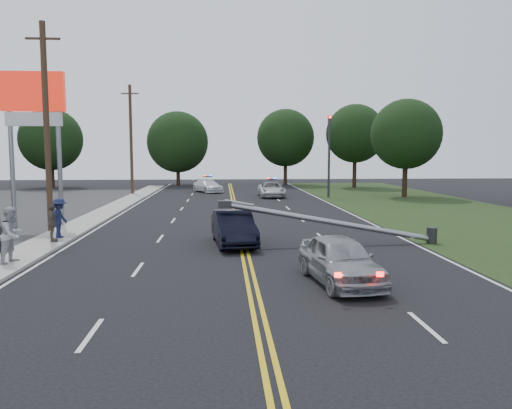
{
  "coord_description": "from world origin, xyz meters",
  "views": [
    {
      "loc": [
        -0.83,
        -12.58,
        3.91
      ],
      "look_at": [
        0.56,
        8.43,
        1.7
      ],
      "focal_mm": 35.0,
      "sensor_mm": 36.0,
      "label": 1
    }
  ],
  "objects": [
    {
      "name": "ground",
      "position": [
        0.0,
        0.0,
        0.0
      ],
      "size": [
        120.0,
        120.0,
        0.0
      ],
      "primitive_type": "plane",
      "color": "black",
      "rests_on": "ground"
    },
    {
      "name": "sidewalk",
      "position": [
        -8.4,
        10.0,
        0.06
      ],
      "size": [
        1.8,
        70.0,
        0.12
      ],
      "primitive_type": "cube",
      "color": "#A5A095",
      "rests_on": "ground"
    },
    {
      "name": "centerline_yellow",
      "position": [
        0.0,
        10.0,
        0.01
      ],
      "size": [
        0.36,
        80.0,
        0.0
      ],
      "primitive_type": "cube",
      "color": "gold",
      "rests_on": "ground"
    },
    {
      "name": "pylon_sign",
      "position": [
        -10.5,
        14.0,
        6.0
      ],
      "size": [
        3.2,
        0.35,
        8.0
      ],
      "color": "gray",
      "rests_on": "ground"
    },
    {
      "name": "traffic_signal",
      "position": [
        8.3,
        30.0,
        4.21
      ],
      "size": [
        0.28,
        0.41,
        7.05
      ],
      "color": "#2D2D30",
      "rests_on": "ground"
    },
    {
      "name": "fallen_streetlight",
      "position": [
        4.19,
        8.0,
        0.92
      ],
      "size": [
        9.36,
        0.44,
        1.91
      ],
      "color": "#2D2D30",
      "rests_on": "ground"
    },
    {
      "name": "utility_pole_mid",
      "position": [
        -9.2,
        12.0,
        5.08
      ],
      "size": [
        1.6,
        0.28,
        10.0
      ],
      "color": "#382619",
      "rests_on": "ground"
    },
    {
      "name": "utility_pole_far",
      "position": [
        -9.2,
        34.0,
        5.08
      ],
      "size": [
        1.6,
        0.28,
        10.0
      ],
      "color": "#382619",
      "rests_on": "ground"
    },
    {
      "name": "tree_5",
      "position": [
        -19.65,
        43.85,
        5.3
      ],
      "size": [
        6.79,
        6.79,
        8.7
      ],
      "color": "black",
      "rests_on": "ground"
    },
    {
      "name": "tree_6",
      "position": [
        -6.13,
        46.96,
        5.1
      ],
      "size": [
        7.17,
        7.17,
        8.69
      ],
      "color": "black",
      "rests_on": "ground"
    },
    {
      "name": "tree_7",
      "position": [
        6.62,
        46.67,
        5.6
      ],
      "size": [
        6.8,
        6.8,
        9.01
      ],
      "color": "black",
      "rests_on": "ground"
    },
    {
      "name": "tree_8",
      "position": [
        13.77,
        42.02,
        5.95
      ],
      "size": [
        6.45,
        6.45,
        9.18
      ],
      "color": "black",
      "rests_on": "ground"
    },
    {
      "name": "tree_9",
      "position": [
        15.0,
        29.91,
        5.46
      ],
      "size": [
        6.05,
        6.05,
        8.49
      ],
      "color": "black",
      "rests_on": "ground"
    },
    {
      "name": "crashed_sedan",
      "position": [
        -0.4,
        8.33,
        0.72
      ],
      "size": [
        2.01,
        4.49,
        1.43
      ],
      "primitive_type": "imported",
      "rotation": [
        0.0,
        0.0,
        0.12
      ],
      "color": "black",
      "rests_on": "ground"
    },
    {
      "name": "waiting_sedan",
      "position": [
        2.65,
        1.87,
        0.71
      ],
      "size": [
        2.21,
        4.37,
        1.43
      ],
      "primitive_type": "imported",
      "rotation": [
        0.0,
        0.0,
        0.13
      ],
      "color": "#989A9F",
      "rests_on": "ground"
    },
    {
      "name": "emergency_a",
      "position": [
        3.4,
        30.84,
        0.65
      ],
      "size": [
        2.16,
        4.68,
        1.3
      ],
      "primitive_type": "imported",
      "rotation": [
        0.0,
        0.0,
        -0.0
      ],
      "color": "silver",
      "rests_on": "ground"
    },
    {
      "name": "emergency_b",
      "position": [
        -2.32,
        36.31,
        0.63
      ],
      "size": [
        3.48,
        4.68,
        1.26
      ],
      "primitive_type": "imported",
      "rotation": [
        0.0,
        0.0,
        0.45
      ],
      "color": "white",
      "rests_on": "ground"
    },
    {
      "name": "bystander_b",
      "position": [
        -8.09,
        4.89,
        1.09
      ],
      "size": [
        0.95,
        1.1,
        1.93
      ],
      "primitive_type": "imported",
      "rotation": [
        0.0,
        0.0,
        1.31
      ],
      "color": "#ACADB1",
      "rests_on": "sidewalk"
    },
    {
      "name": "bystander_c",
      "position": [
        -8.08,
        9.88,
        1.01
      ],
      "size": [
        0.78,
        1.21,
        1.78
      ],
      "primitive_type": "imported",
      "rotation": [
        0.0,
        0.0,
        1.46
      ],
      "color": "#1C2246",
      "rests_on": "sidewalk"
    },
    {
      "name": "bystander_d",
      "position": [
        -8.08,
        8.9,
        0.93
      ],
      "size": [
        0.61,
        1.01,
        1.61
      ],
      "primitive_type": "imported",
      "rotation": [
        0.0,
        0.0,
        1.82
      ],
      "color": "#595047",
      "rests_on": "sidewalk"
    }
  ]
}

